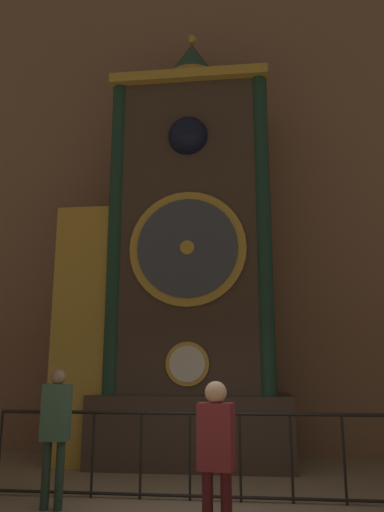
# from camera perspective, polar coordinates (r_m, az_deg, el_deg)

# --- Properties ---
(cathedral_back_wall) EXTENTS (24.00, 0.32, 12.23)m
(cathedral_back_wall) POSITION_cam_1_polar(r_m,az_deg,el_deg) (11.73, 2.71, 9.21)
(cathedral_back_wall) COLOR #846047
(cathedral_back_wall) RESTS_ON ground_plane
(clock_tower) EXTENTS (4.44, 1.84, 8.93)m
(clock_tower) POSITION_cam_1_polar(r_m,az_deg,el_deg) (9.90, -1.71, -1.24)
(clock_tower) COLOR #423328
(clock_tower) RESTS_ON ground_plane
(railing_fence) EXTENTS (5.51, 0.05, 1.15)m
(railing_fence) POSITION_cam_1_polar(r_m,az_deg,el_deg) (7.31, -0.24, -21.33)
(railing_fence) COLOR black
(railing_fence) RESTS_ON ground_plane
(visitor_near) EXTENTS (0.34, 0.23, 1.73)m
(visitor_near) POSITION_cam_1_polar(r_m,az_deg,el_deg) (7.03, -15.32, -17.96)
(visitor_near) COLOR #213427
(visitor_near) RESTS_ON ground_plane
(visitor_far) EXTENTS (0.38, 0.28, 1.61)m
(visitor_far) POSITION_cam_1_polar(r_m,az_deg,el_deg) (5.24, 2.80, -21.07)
(visitor_far) COLOR #461518
(visitor_far) RESTS_ON ground_plane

